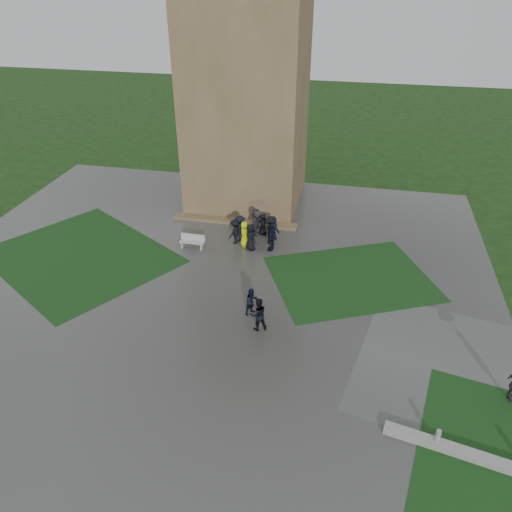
% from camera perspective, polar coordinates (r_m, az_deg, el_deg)
% --- Properties ---
extents(ground, '(120.00, 120.00, 0.00)m').
position_cam_1_polar(ground, '(27.33, -7.84, -6.24)').
color(ground, black).
extents(plaza, '(34.00, 34.00, 0.02)m').
position_cam_1_polar(plaza, '(28.85, -6.58, -3.88)').
color(plaza, '#3B3B38').
rests_on(plaza, ground).
extents(lawn_inset_left, '(14.10, 13.46, 0.01)m').
position_cam_1_polar(lawn_inset_left, '(33.67, -19.44, -0.05)').
color(lawn_inset_left, '#123312').
rests_on(lawn_inset_left, plaza).
extents(lawn_inset_right, '(11.12, 10.15, 0.01)m').
position_cam_1_polar(lawn_inset_right, '(30.17, 10.78, -2.52)').
color(lawn_inset_right, '#123312').
rests_on(lawn_inset_right, plaza).
extents(tower, '(8.00, 8.00, 18.00)m').
position_cam_1_polar(tower, '(36.97, -1.03, 19.45)').
color(tower, brown).
rests_on(tower, ground).
extents(tower_plinth, '(9.00, 0.80, 0.22)m').
position_cam_1_polar(tower_plinth, '(35.86, -2.45, 3.98)').
color(tower_plinth, brown).
rests_on(tower_plinth, plaza).
extents(bench, '(1.62, 0.52, 0.93)m').
position_cam_1_polar(bench, '(32.76, -7.28, 1.69)').
color(bench, '#B5B6B1').
rests_on(bench, plaza).
extents(visitor_cluster, '(3.46, 3.50, 2.51)m').
position_cam_1_polar(visitor_cluster, '(33.03, 0.07, 3.29)').
color(visitor_cluster, black).
rests_on(visitor_cluster, plaza).
extents(pedestrian_mid, '(0.79, 0.86, 1.54)m').
position_cam_1_polar(pedestrian_mid, '(26.43, -0.48, -5.22)').
color(pedestrian_mid, black).
rests_on(pedestrian_mid, plaza).
extents(pedestrian_near, '(1.03, 0.86, 1.84)m').
position_cam_1_polar(pedestrian_near, '(25.32, 0.25, -6.67)').
color(pedestrian_near, black).
rests_on(pedestrian_near, plaza).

